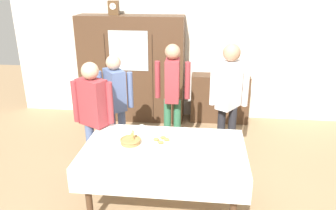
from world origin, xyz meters
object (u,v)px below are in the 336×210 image
object	(u,v)px
dining_table	(164,157)
book_stack	(221,73)
spoon_front_edge	(101,159)
spoon_center	(148,166)
tea_cup_far_left	(170,152)
spoon_back_edge	(110,145)
person_behind_table_left	(93,111)
tea_cup_mid_left	(164,160)
tea_cup_near_left	(142,128)
tea_cup_near_right	(233,146)
person_behind_table_right	(172,88)
bread_basket	(131,141)
wall_cabinet	(132,69)
tea_cup_front_edge	(202,145)
mantel_clock	(114,8)
person_beside_shelf	(229,93)
person_near_right_end	(115,97)
pastry_plate	(162,141)
bookshelf_low	(220,98)

from	to	relation	value
dining_table	book_stack	size ratio (longest dim) A/B	8.05
book_stack	spoon_front_edge	xyz separation A→B (m)	(-1.34, -2.93, -0.16)
spoon_center	tea_cup_far_left	bearing A→B (deg)	52.97
spoon_back_edge	person_behind_table_left	distance (m)	0.65
tea_cup_mid_left	tea_cup_near_left	xyz separation A→B (m)	(-0.37, 0.71, 0.00)
tea_cup_mid_left	tea_cup_near_right	world-z (taller)	same
dining_table	tea_cup_far_left	xyz separation A→B (m)	(0.08, -0.11, 0.12)
tea_cup_far_left	person_behind_table_right	xyz separation A→B (m)	(-0.12, 1.55, 0.21)
bread_basket	spoon_center	size ratio (longest dim) A/B	2.02
tea_cup_near_left	book_stack	bearing A→B (deg)	64.59
dining_table	tea_cup_near_right	distance (m)	0.77
wall_cabinet	tea_cup_front_edge	world-z (taller)	wall_cabinet
tea_cup_mid_left	spoon_back_edge	bearing A→B (deg)	155.77
spoon_front_edge	spoon_center	size ratio (longest dim) A/B	1.00
tea_cup_near_left	person_behind_table_left	size ratio (longest dim) A/B	0.08
tea_cup_mid_left	person_behind_table_left	xyz separation A→B (m)	(-0.99, 0.80, 0.16)
wall_cabinet	spoon_back_edge	world-z (taller)	wall_cabinet
mantel_clock	tea_cup_mid_left	world-z (taller)	mantel_clock
spoon_back_edge	person_behind_table_left	world-z (taller)	person_behind_table_left
dining_table	person_beside_shelf	xyz separation A→B (m)	(0.76, 1.12, 0.39)
wall_cabinet	tea_cup_near_left	xyz separation A→B (m)	(0.57, -2.15, -0.16)
tea_cup_front_edge	person_near_right_end	size ratio (longest dim) A/B	0.08
tea_cup_front_edge	spoon_center	size ratio (longest dim) A/B	1.09
tea_cup_mid_left	bread_basket	world-z (taller)	bread_basket
pastry_plate	person_beside_shelf	xyz separation A→B (m)	(0.80, 0.96, 0.28)
wall_cabinet	bread_basket	distance (m)	2.56
tea_cup_far_left	spoon_center	bearing A→B (deg)	-127.03
mantel_clock	tea_cup_front_edge	size ratio (longest dim) A/B	1.85
bread_basket	person_near_right_end	size ratio (longest dim) A/B	0.16
spoon_center	person_near_right_end	world-z (taller)	person_near_right_end
dining_table	tea_cup_mid_left	size ratio (longest dim) A/B	13.80
pastry_plate	spoon_back_edge	xyz separation A→B (m)	(-0.56, -0.14, -0.01)
mantel_clock	wall_cabinet	bearing A→B (deg)	0.13
tea_cup_far_left	tea_cup_front_edge	bearing A→B (deg)	31.56
book_stack	spoon_front_edge	bearing A→B (deg)	-114.54
tea_cup_far_left	person_near_right_end	distance (m)	1.56
dining_table	spoon_back_edge	bearing A→B (deg)	178.55
tea_cup_near_left	person_near_right_end	world-z (taller)	person_near_right_end
bookshelf_low	person_near_right_end	xyz separation A→B (m)	(-1.55, -1.49, 0.49)
dining_table	person_behind_table_left	distance (m)	1.13
bookshelf_low	spoon_back_edge	world-z (taller)	bookshelf_low
mantel_clock	spoon_center	distance (m)	3.39
book_stack	spoon_back_edge	distance (m)	2.94
wall_cabinet	person_behind_table_right	xyz separation A→B (m)	(0.86, -1.16, 0.05)
pastry_plate	person_near_right_end	world-z (taller)	person_near_right_end
tea_cup_near_left	mantel_clock	bearing A→B (deg)	111.69
pastry_plate	person_near_right_end	size ratio (longest dim) A/B	0.18
wall_cabinet	tea_cup_front_edge	size ratio (longest dim) A/B	14.79
wall_cabinet	tea_cup_far_left	distance (m)	2.88
tea_cup_near_left	person_beside_shelf	xyz separation A→B (m)	(1.08, 0.68, 0.27)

